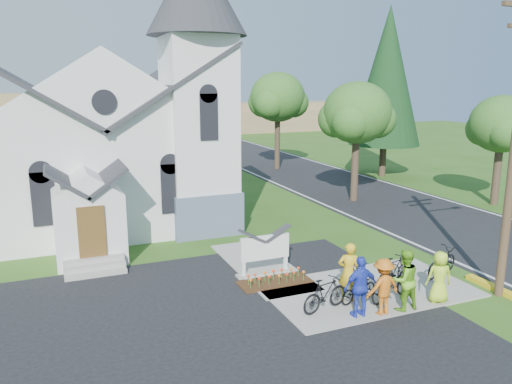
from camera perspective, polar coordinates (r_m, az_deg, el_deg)
name	(u,v)px	position (r m, az deg, el deg)	size (l,w,h in m)	color
ground	(338,303)	(16.69, 9.41, -12.45)	(120.00, 120.00, 0.00)	#2F5518
road	(347,189)	(33.91, 10.40, 0.38)	(8.00, 90.00, 0.02)	black
sidewalk	(368,290)	(17.84, 12.72, -10.83)	(7.00, 4.00, 0.05)	gray
church	(108,119)	(25.44, -16.59, 8.03)	(12.35, 12.00, 13.00)	white
church_sign	(265,248)	(18.41, 1.02, -6.42)	(2.20, 0.40, 1.70)	gray
flower_bed	(275,282)	(18.00, 2.17, -10.27)	(2.60, 1.10, 0.07)	#341A0E
tree_road_near	(357,113)	(29.91, 11.50, 8.80)	(4.00, 4.00, 7.05)	#3B2B20
tree_road_mid	(278,98)	(40.60, 2.50, 10.74)	(4.40, 4.40, 7.80)	#3B2B20
tree_road_far	(502,125)	(31.59, 26.29, 6.91)	(3.60, 3.60, 6.30)	#3B2B20
conifer	(387,76)	(38.53, 14.77, 12.65)	(5.20, 5.20, 12.40)	#3B2B20
distant_hills	(139,118)	(70.21, -13.24, 8.19)	(61.00, 10.00, 5.60)	olive
cyclist_0	(349,272)	(16.45, 10.57, -8.98)	(0.72, 0.47, 1.96)	gold
bike_0	(359,289)	(16.69, 11.65, -10.81)	(0.55, 1.57, 0.83)	black
cyclist_1	(404,280)	(16.26, 16.58, -9.59)	(0.95, 0.74, 1.94)	#68B321
bike_1	(325,294)	(15.84, 7.91, -11.49)	(0.50, 1.78, 1.07)	black
cyclist_2	(361,287)	(15.49, 11.87, -10.54)	(1.11, 0.46, 1.90)	blue
bike_2	(391,285)	(17.01, 15.17, -10.17)	(0.68, 1.96, 1.03)	black
cyclist_3	(383,286)	(15.84, 14.32, -10.42)	(1.14, 0.65, 1.76)	#C86416
bike_3	(394,270)	(18.25, 15.52, -8.62)	(0.48, 1.71, 1.03)	black
cyclist_4	(439,277)	(17.18, 20.22, -9.09)	(0.83, 0.54, 1.70)	#BBE62B
bike_4	(442,262)	(19.61, 20.45, -7.49)	(0.67, 1.94, 1.02)	black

